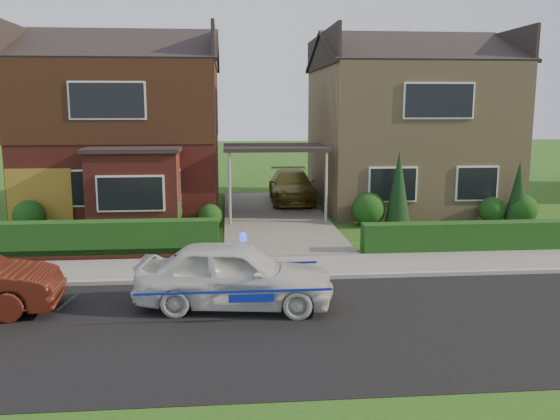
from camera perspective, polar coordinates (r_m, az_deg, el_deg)
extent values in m
plane|color=#1B4713|center=(11.85, 3.97, -10.99)|extent=(120.00, 120.00, 0.00)
cube|color=black|center=(11.85, 3.97, -10.99)|extent=(60.00, 6.00, 0.02)
cube|color=#9E9993|center=(14.69, 2.08, -6.52)|extent=(60.00, 0.16, 0.12)
cube|color=slate|center=(15.69, 1.60, -5.46)|extent=(60.00, 2.00, 0.10)
cube|color=#666059|center=(22.38, -0.48, -0.71)|extent=(3.80, 12.00, 0.12)
cube|color=maroon|center=(25.27, -14.39, 6.70)|extent=(7.20, 8.00, 5.80)
cube|color=white|center=(21.81, -19.98, 1.96)|extent=(1.80, 0.08, 1.30)
cube|color=white|center=(21.22, -11.68, 2.15)|extent=(1.60, 0.08, 1.30)
cube|color=white|center=(21.27, -16.28, 10.08)|extent=(2.60, 0.08, 1.30)
cube|color=black|center=(25.23, -14.53, 9.99)|extent=(7.26, 8.06, 2.90)
cube|color=maroon|center=(20.66, -13.87, 1.71)|extent=(3.00, 1.40, 2.70)
cube|color=black|center=(20.51, -14.04, 5.64)|extent=(3.20, 1.60, 0.14)
cube|color=#A08562|center=(26.08, 11.85, 6.90)|extent=(7.20, 8.00, 5.80)
cube|color=white|center=(21.93, 10.80, 2.43)|extent=(1.80, 0.08, 1.30)
cube|color=white|center=(23.00, 18.42, 2.44)|extent=(1.60, 0.08, 1.30)
cube|color=white|center=(22.23, 15.05, 10.13)|extent=(2.60, 0.08, 1.30)
cube|color=black|center=(22.04, -0.49, 6.04)|extent=(3.80, 3.00, 0.14)
cylinder|color=gray|center=(20.71, -4.86, 1.99)|extent=(0.10, 0.10, 2.70)
cylinder|color=gray|center=(21.01, 4.46, 2.11)|extent=(0.10, 0.10, 2.70)
cube|color=brown|center=(22.08, -22.11, 1.00)|extent=(2.20, 0.10, 2.10)
cube|color=maroon|center=(17.19, -18.53, -4.16)|extent=(7.70, 0.25, 0.36)
cube|color=#143912|center=(17.37, -18.39, -4.62)|extent=(7.50, 0.55, 0.90)
cube|color=#143912|center=(18.45, 19.35, -3.83)|extent=(7.50, 0.55, 0.80)
sphere|color=#143912|center=(21.80, -23.00, -0.53)|extent=(1.08, 1.08, 1.08)
sphere|color=#143912|center=(20.64, -11.22, -0.13)|extent=(1.32, 1.32, 1.32)
sphere|color=#143912|center=(20.87, -6.74, -0.57)|extent=(0.84, 0.84, 0.84)
sphere|color=#143912|center=(21.23, 8.52, 0.07)|extent=(1.20, 1.20, 1.20)
sphere|color=#143912|center=(22.87, 19.72, -0.01)|extent=(0.96, 0.96, 0.96)
sphere|color=#143912|center=(23.03, 22.30, 0.05)|extent=(1.08, 1.08, 1.08)
cone|color=black|center=(21.19, 11.32, 1.88)|extent=(0.90, 0.90, 2.60)
cone|color=black|center=(22.86, 21.95, 1.42)|extent=(0.90, 0.90, 2.20)
imported|color=silver|center=(12.62, -4.37, -6.27)|extent=(2.23, 4.35, 1.42)
sphere|color=#193FF2|center=(12.43, -3.46, -2.76)|extent=(0.17, 0.17, 0.17)
cube|color=navy|center=(11.83, -4.30, -7.68)|extent=(3.82, 0.02, 0.05)
cube|color=navy|center=(13.44, -4.42, -5.49)|extent=(3.82, 0.01, 0.05)
ellipsoid|color=black|center=(12.49, -9.75, -5.23)|extent=(0.22, 0.17, 0.21)
sphere|color=white|center=(12.43, -9.70, -5.35)|extent=(0.11, 0.11, 0.11)
sphere|color=black|center=(12.43, -9.68, -4.63)|extent=(0.13, 0.13, 0.13)
cone|color=black|center=(12.43, -9.89, -4.33)|extent=(0.04, 0.04, 0.05)
cone|color=black|center=(12.42, -9.48, -4.33)|extent=(0.04, 0.04, 0.05)
imported|color=brown|center=(25.65, 1.13, 2.32)|extent=(2.01, 4.66, 1.33)
imported|color=gray|center=(19.68, -21.32, -2.01)|extent=(0.39, 0.27, 0.73)
imported|color=gray|center=(18.09, -21.44, -3.10)|extent=(0.48, 0.45, 0.70)
imported|color=gray|center=(19.26, -17.63, -2.06)|extent=(0.44, 0.44, 0.72)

